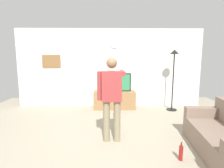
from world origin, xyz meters
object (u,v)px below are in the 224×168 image
at_px(tv_stand, 115,100).
at_px(framed_picture, 51,61).
at_px(floor_lamp, 174,67).
at_px(beverage_bottle, 181,153).
at_px(wall_clock, 114,43).
at_px(television, 115,82).
at_px(person_standing_nearer_lamp, 112,95).

height_order(tv_stand, framed_picture, framed_picture).
bearing_deg(floor_lamp, beverage_bottle, -106.77).
distance_m(tv_stand, floor_lamp, 2.20).
distance_m(framed_picture, beverage_bottle, 4.89).
bearing_deg(framed_picture, wall_clock, -0.13).
bearing_deg(television, person_standing_nearer_lamp, -93.15).
bearing_deg(person_standing_nearer_lamp, tv_stand, 86.79).
distance_m(television, wall_clock, 1.34).
bearing_deg(tv_stand, framed_picture, 172.24).
xyz_separation_m(tv_stand, floor_lamp, (1.88, -0.25, 1.11)).
bearing_deg(wall_clock, beverage_bottle, -73.29).
bearing_deg(person_standing_nearer_lamp, wall_clock, 87.14).
bearing_deg(tv_stand, beverage_bottle, -71.83).
distance_m(tv_stand, beverage_bottle, 3.28).
xyz_separation_m(framed_picture, person_standing_nearer_lamp, (2.03, -2.66, -0.62)).
xyz_separation_m(wall_clock, floor_lamp, (1.88, -0.54, -0.80)).
bearing_deg(television, tv_stand, -90.00).
relative_size(wall_clock, framed_picture, 0.53).
relative_size(tv_stand, framed_picture, 2.22).
relative_size(tv_stand, floor_lamp, 0.70).
xyz_separation_m(television, beverage_bottle, (1.02, -3.15, -0.76)).
relative_size(wall_clock, floor_lamp, 0.17).
bearing_deg(floor_lamp, person_standing_nearer_lamp, -133.61).
distance_m(floor_lamp, person_standing_nearer_lamp, 2.95).
distance_m(television, framed_picture, 2.29).
relative_size(tv_stand, television, 1.26).
bearing_deg(television, floor_lamp, -8.82).
height_order(framed_picture, floor_lamp, floor_lamp).
relative_size(television, floor_lamp, 0.56).
bearing_deg(beverage_bottle, wall_clock, 106.71).
bearing_deg(wall_clock, television, -90.00).
bearing_deg(tv_stand, television, 90.00).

